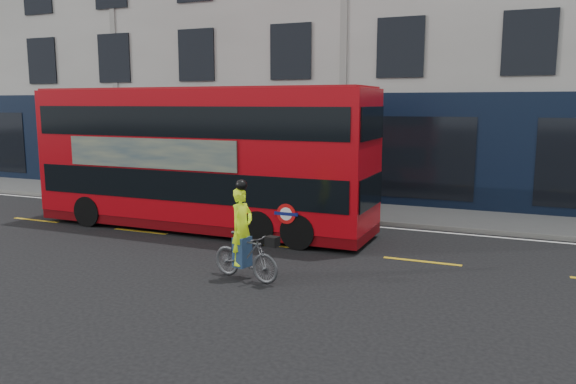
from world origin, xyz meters
The scene contains 8 objects.
ground centered at (0.00, 0.00, 0.00)m, with size 120.00×120.00×0.00m, color black.
pavement centered at (0.00, 6.50, 0.06)m, with size 60.00×3.00×0.12m, color gray.
kerb centered at (0.00, 5.00, 0.07)m, with size 60.00×0.12×0.13m, color slate.
building_terrace centered at (0.00, 12.94, 7.49)m, with size 50.00×10.07×15.00m.
road_edge_line centered at (0.00, 4.70, 0.00)m, with size 58.00×0.10×0.01m, color silver.
lane_dashes centered at (0.00, 1.50, 0.00)m, with size 58.00×0.12×0.01m, color gold, non-canonical shape.
bus centered at (-2.51, 2.48, 2.09)m, with size 10.16×2.43×4.08m.
cyclist centered at (0.79, -1.28, 0.71)m, with size 1.73×0.82×2.11m.
Camera 1 is at (6.01, -11.39, 3.67)m, focal length 35.00 mm.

